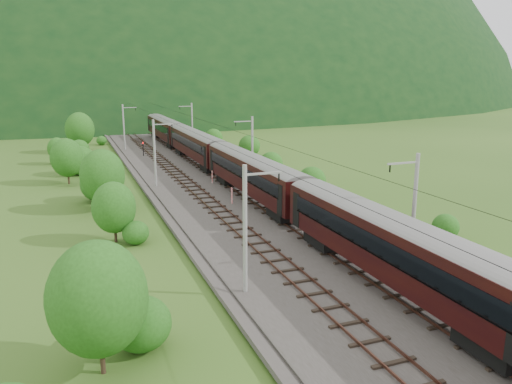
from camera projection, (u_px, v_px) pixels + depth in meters
name	position (u px, v px, depth m)	size (l,w,h in m)	color
ground	(333.00, 281.00, 33.27)	(600.00, 600.00, 0.00)	#305119
railbed	(274.00, 235.00, 42.33)	(14.00, 220.00, 0.30)	#38332D
track_left	(248.00, 236.00, 41.45)	(2.40, 220.00, 0.27)	brown
track_right	(300.00, 230.00, 43.11)	(2.40, 220.00, 0.27)	brown
catenary_left	(155.00, 152.00, 59.21)	(2.54, 192.28, 8.00)	gray
catenary_right	(252.00, 146.00, 63.45)	(2.54, 192.28, 8.00)	gray
overhead_wires	(275.00, 154.00, 40.73)	(4.83, 198.00, 0.03)	black
mountain_main	(95.00, 99.00, 269.66)	(504.00, 360.00, 244.00)	black
train	(255.00, 169.00, 52.34)	(3.20, 178.26, 5.57)	black
hazard_post_near	(232.00, 196.00, 51.93)	(0.18, 0.18, 1.69)	red
hazard_post_far	(212.00, 177.00, 61.66)	(0.17, 0.17, 1.56)	red
signal	(143.00, 148.00, 82.20)	(0.25, 0.25, 2.22)	black
vegetation_left	(92.00, 189.00, 47.07)	(12.00, 142.29, 7.07)	#225316
vegetation_right	(329.00, 185.00, 55.48)	(6.18, 104.91, 3.23)	#225316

